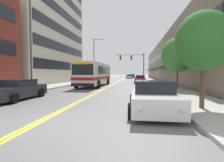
{
  "coord_description": "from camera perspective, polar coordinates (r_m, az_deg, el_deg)",
  "views": [
    {
      "loc": [
        3.49,
        -5.72,
        1.8
      ],
      "look_at": [
        -0.53,
        24.06,
        0.37
      ],
      "focal_mm": 28.0,
      "sensor_mm": 36.0,
      "label": 1
    }
  ],
  "objects": [
    {
      "name": "ground_plane",
      "position": [
        42.9,
        3.0,
        0.31
      ],
      "size": [
        240.0,
        240.0,
        0.0
      ],
      "primitive_type": "plane",
      "color": "slate"
    },
    {
      "name": "sidewalk_left",
      "position": [
        44.05,
        -6.28,
        0.45
      ],
      "size": [
        3.26,
        106.0,
        0.14
      ],
      "color": "#B2ADA5",
      "rests_on": "ground_plane"
    },
    {
      "name": "sidewalk_right",
      "position": [
        42.91,
        12.54,
        0.34
      ],
      "size": [
        3.26,
        106.0,
        0.14
      ],
      "color": "#B2ADA5",
      "rests_on": "ground_plane"
    },
    {
      "name": "centre_line",
      "position": [
        42.9,
        3.0,
        0.32
      ],
      "size": [
        0.34,
        106.0,
        0.01
      ],
      "color": "yellow",
      "rests_on": "ground_plane"
    },
    {
      "name": "office_tower_left",
      "position": [
        36.52,
        -24.52,
        18.85
      ],
      "size": [
        12.08,
        21.16,
        24.18
      ],
      "color": "beige",
      "rests_on": "ground_plane"
    },
    {
      "name": "storefront_row_right",
      "position": [
        43.85,
        20.3,
        6.13
      ],
      "size": [
        9.1,
        68.0,
        9.07
      ],
      "color": "gray",
      "rests_on": "ground_plane"
    },
    {
      "name": "city_bus",
      "position": [
        23.93,
        -5.56,
        2.49
      ],
      "size": [
        2.93,
        11.24,
        3.01
      ],
      "color": "silver",
      "rests_on": "ground_plane"
    },
    {
      "name": "car_charcoal_parked_left_near",
      "position": [
        13.32,
        -28.47,
        -2.62
      ],
      "size": [
        1.98,
        4.86,
        1.35
      ],
      "color": "#232328",
      "rests_on": "ground_plane"
    },
    {
      "name": "car_black_parked_left_mid",
      "position": [
        33.93,
        -5.59,
        0.66
      ],
      "size": [
        2.2,
        4.93,
        1.22
      ],
      "color": "black",
      "rests_on": "ground_plane"
    },
    {
      "name": "car_white_parked_right_foreground",
      "position": [
        8.23,
        13.42,
        -5.31
      ],
      "size": [
        2.21,
        4.49,
        1.43
      ],
      "color": "white",
      "rests_on": "ground_plane"
    },
    {
      "name": "car_champagne_parked_right_mid",
      "position": [
        36.73,
        9.09,
        0.85
      ],
      "size": [
        2.17,
        4.44,
        1.32
      ],
      "color": "beige",
      "rests_on": "ground_plane"
    },
    {
      "name": "car_red_parked_right_far",
      "position": [
        30.13,
        9.17,
        0.5
      ],
      "size": [
        1.97,
        4.78,
        1.39
      ],
      "color": "maroon",
      "rests_on": "ground_plane"
    },
    {
      "name": "car_slate_blue_moving_lead",
      "position": [
        60.91,
        6.59,
        1.58
      ],
      "size": [
        2.17,
        4.72,
        1.3
      ],
      "color": "#475675",
      "rests_on": "ground_plane"
    },
    {
      "name": "car_silver_moving_second",
      "position": [
        54.3,
        5.64,
        1.43
      ],
      "size": [
        2.12,
        4.26,
        1.25
      ],
      "color": "#B7B7BC",
      "rests_on": "ground_plane"
    },
    {
      "name": "traffic_signal_mast",
      "position": [
        37.8,
        7.17,
        6.46
      ],
      "size": [
        5.91,
        0.38,
        6.0
      ],
      "color": "#47474C",
      "rests_on": "ground_plane"
    },
    {
      "name": "street_lamp_left_near",
      "position": [
        16.52,
        -23.99,
        14.42
      ],
      "size": [
        2.73,
        0.28,
        8.78
      ],
      "color": "#47474C",
      "rests_on": "ground_plane"
    },
    {
      "name": "street_lamp_left_far",
      "position": [
        37.63,
        -5.48,
        8.03
      ],
      "size": [
        2.3,
        0.28,
        9.03
      ],
      "color": "#47474C",
      "rests_on": "ground_plane"
    },
    {
      "name": "street_tree_right_near",
      "position": [
        9.33,
        27.65,
        11.43
      ],
      "size": [
        2.53,
        2.53,
        4.53
      ],
      "color": "brown",
      "rests_on": "sidewalk_right"
    },
    {
      "name": "street_tree_right_mid",
      "position": [
        19.23,
        20.65,
        7.99
      ],
      "size": [
        3.22,
        3.22,
        5.26
      ],
      "color": "brown",
      "rests_on": "sidewalk_right"
    },
    {
      "name": "fire_hydrant",
      "position": [
        17.44,
        15.77,
        -1.33
      ],
      "size": [
        0.35,
        0.27,
        0.92
      ],
      "color": "red",
      "rests_on": "sidewalk_right"
    }
  ]
}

